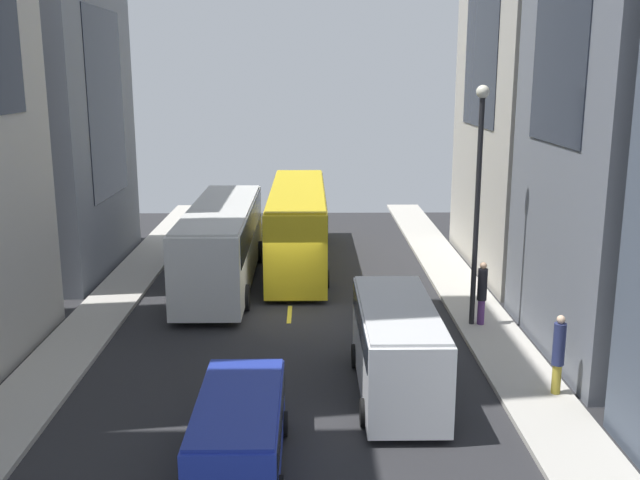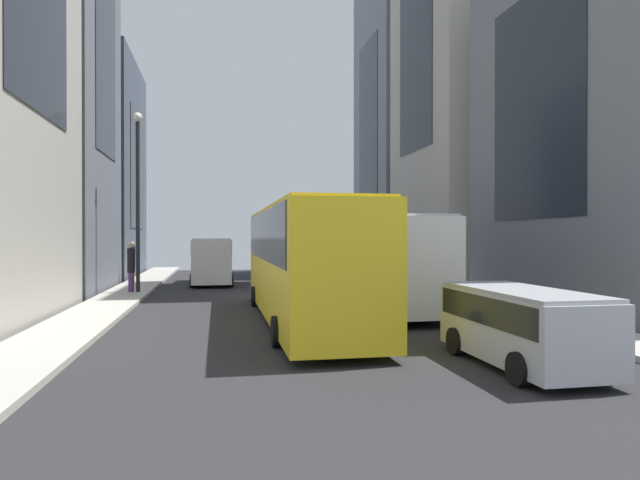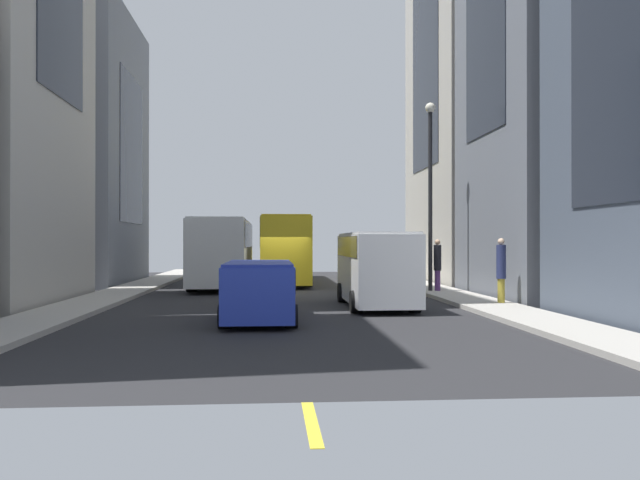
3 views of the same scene
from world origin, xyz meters
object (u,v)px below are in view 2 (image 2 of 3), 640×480
(delivery_van_white, at_px, (212,257))
(car_silver_0, at_px, (521,321))
(car_blue_1, at_px, (275,263))
(streetcar_yellow, at_px, (302,254))
(pedestrian_waiting_curb, at_px, (350,255))
(traffic_light_near_corner, at_px, (338,217))
(pedestrian_crossing_near, at_px, (131,266))
(pedestrian_crossing_mid, at_px, (132,260))
(city_bus_white, at_px, (369,254))

(delivery_van_white, xyz_separation_m, car_silver_0, (-6.43, 21.11, -0.57))
(delivery_van_white, distance_m, car_blue_1, 5.54)
(streetcar_yellow, height_order, car_blue_1, streetcar_yellow)
(delivery_van_white, bearing_deg, pedestrian_waiting_curb, -141.35)
(delivery_van_white, height_order, car_blue_1, delivery_van_white)
(streetcar_yellow, distance_m, pedestrian_waiting_curb, 23.31)
(car_silver_0, distance_m, traffic_light_near_corner, 31.34)
(pedestrian_crossing_near, distance_m, pedestrian_crossing_mid, 5.69)
(streetcar_yellow, distance_m, traffic_light_near_corner, 25.08)
(city_bus_white, bearing_deg, streetcar_yellow, 46.35)
(car_blue_1, xyz_separation_m, pedestrian_waiting_curb, (-6.01, -4.17, 0.33))
(car_blue_1, height_order, traffic_light_near_corner, traffic_light_near_corner)
(traffic_light_near_corner, bearing_deg, delivery_van_white, 46.38)
(city_bus_white, height_order, delivery_van_white, city_bus_white)
(city_bus_white, relative_size, car_blue_1, 2.44)
(delivery_van_white, xyz_separation_m, traffic_light_near_corner, (-9.46, -9.92, 2.67))
(car_silver_0, bearing_deg, car_blue_1, -84.40)
(delivery_van_white, distance_m, pedestrian_crossing_near, 6.39)
(streetcar_yellow, distance_m, pedestrian_crossing_near, 11.07)
(streetcar_yellow, xyz_separation_m, pedestrian_waiting_curb, (-7.07, -22.20, -0.80))
(streetcar_yellow, distance_m, car_silver_0, 7.82)
(car_silver_0, height_order, pedestrian_crossing_near, pedestrian_crossing_near)
(delivery_van_white, relative_size, traffic_light_near_corner, 1.05)
(car_silver_0, bearing_deg, pedestrian_crossing_mid, -63.35)
(car_silver_0, xyz_separation_m, car_blue_1, (2.45, -24.93, 0.05))
(traffic_light_near_corner, bearing_deg, pedestrian_crossing_near, 49.39)
(pedestrian_waiting_curb, distance_m, traffic_light_near_corner, 3.49)
(streetcar_yellow, bearing_deg, car_blue_1, -93.35)
(car_silver_0, xyz_separation_m, pedestrian_crossing_near, (10.01, -15.82, 0.40))
(pedestrian_crossing_near, xyz_separation_m, pedestrian_crossing_mid, (0.76, -5.64, -0.00))
(car_blue_1, distance_m, traffic_light_near_corner, 8.79)
(streetcar_yellow, xyz_separation_m, car_blue_1, (-1.05, -18.03, -1.13))
(streetcar_yellow, height_order, traffic_light_near_corner, traffic_light_near_corner)
(city_bus_white, xyz_separation_m, car_blue_1, (2.07, -14.75, -1.01))
(streetcar_yellow, relative_size, car_blue_1, 2.71)
(traffic_light_near_corner, bearing_deg, pedestrian_crossing_mid, 34.72)
(pedestrian_crossing_near, xyz_separation_m, traffic_light_near_corner, (-13.04, -15.21, 2.83))
(delivery_van_white, relative_size, car_blue_1, 1.29)
(car_silver_0, height_order, pedestrian_waiting_curb, pedestrian_waiting_curb)
(streetcar_yellow, xyz_separation_m, delivery_van_white, (2.93, -14.21, -0.61))
(delivery_van_white, height_order, traffic_light_near_corner, traffic_light_near_corner)
(city_bus_white, height_order, pedestrian_crossing_mid, city_bus_white)
(city_bus_white, relative_size, pedestrian_waiting_curb, 5.19)
(streetcar_yellow, relative_size, car_silver_0, 2.99)
(delivery_van_white, xyz_separation_m, pedestrian_waiting_curb, (-9.99, -7.99, -0.19))
(delivery_van_white, relative_size, car_silver_0, 1.42)
(traffic_light_near_corner, bearing_deg, car_silver_0, 84.43)
(city_bus_white, relative_size, pedestrian_crossing_near, 5.16)
(pedestrian_waiting_curb, xyz_separation_m, pedestrian_crossing_mid, (14.34, 7.63, 0.02))
(traffic_light_near_corner, bearing_deg, city_bus_white, 80.74)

